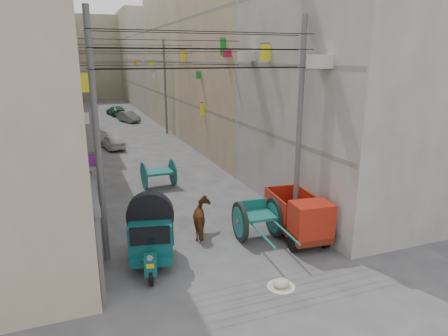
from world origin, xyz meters
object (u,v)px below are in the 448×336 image
tonga_cart (257,219)px  distant_car_green (116,111)px  horse (203,219)px  distant_car_white (112,142)px  feed_sack (281,283)px  auto_rickshaw (151,232)px  second_cart (159,173)px  distant_car_grey (128,117)px  mini_truck (301,220)px

tonga_cart → distant_car_green: 35.67m
horse → distant_car_white: (-1.58, 16.69, -0.16)m
feed_sack → distant_car_green: (-0.32, 38.91, 0.42)m
auto_rickshaw → second_cart: bearing=89.1°
tonga_cart → second_cart: bearing=109.7°
horse → distant_car_green: horse is taller
tonga_cart → feed_sack: tonga_cart is taller
tonga_cart → auto_rickshaw: bearing=-170.1°
second_cart → tonga_cart: bearing=-76.6°
horse → distant_car_grey: (1.35, 29.25, -0.14)m
tonga_cart → feed_sack: (-0.78, -3.25, -0.64)m
second_cart → distant_car_white: 10.33m
auto_rickshaw → tonga_cart: bearing=19.1°
auto_rickshaw → distant_car_grey: bearing=96.1°
horse → distant_car_white: size_ratio=0.52×
feed_sack → distant_car_white: size_ratio=0.16×
second_cart → feed_sack: bearing=-85.4°
auto_rickshaw → mini_truck: size_ratio=0.84×
feed_sack → distant_car_green: size_ratio=0.14×
tonga_cart → feed_sack: size_ratio=6.43×
auto_rickshaw → distant_car_green: size_ratio=0.72×
second_cart → distant_car_green: bearing=85.3°
auto_rickshaw → horse: size_ratio=1.66×
auto_rickshaw → mini_truck: (5.39, -0.37, -0.25)m
mini_truck → distant_car_grey: mini_truck is taller
auto_rickshaw → distant_car_green: (2.92, 36.10, -0.54)m
feed_sack → distant_car_green: distant_car_green is taller
tonga_cart → distant_car_grey: tonga_cart is taller
second_cart → mini_truck: bearing=-69.6°
feed_sack → tonga_cart: bearing=76.5°
auto_rickshaw → horse: bearing=44.8°
tonga_cart → second_cart: tonga_cart is taller
second_cart → distant_car_white: (-1.27, 10.25, -0.22)m
auto_rickshaw → distant_car_green: 36.23m
distant_car_white → tonga_cart: bearing=90.5°
distant_car_green → horse: bearing=78.9°
auto_rickshaw → distant_car_grey: (3.55, 30.63, -0.54)m
distant_car_white → second_cart: bearing=86.6°
second_cart → horse: second_cart is taller
horse → distant_car_white: 16.77m
mini_truck → distant_car_white: (-4.77, 18.45, -0.30)m
auto_rickshaw → second_cart: 8.06m
tonga_cart → mini_truck: bearing=-27.4°
distant_car_grey → distant_car_green: bearing=76.8°
distant_car_green → auto_rickshaw: bearing=75.5°
tonga_cart → distant_car_green: bearing=95.4°
horse → distant_car_white: horse is taller
horse → distant_car_green: (0.72, 34.72, -0.14)m
auto_rickshaw → distant_car_white: auto_rickshaw is taller
feed_sack → distant_car_grey: distant_car_grey is taller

